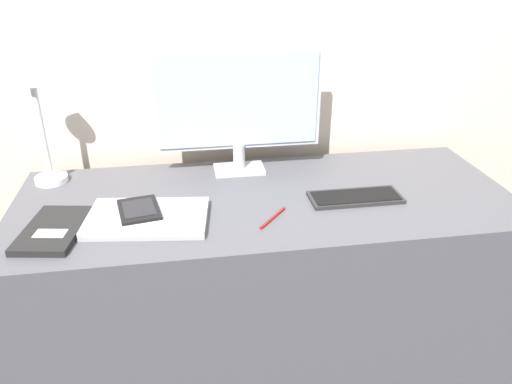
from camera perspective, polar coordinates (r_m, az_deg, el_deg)
The scene contains 9 objects.
wall_back at distance 1.83m, azimuth -1.06°, elevation 18.32°, with size 3.60×0.05×2.40m.
desk at distance 1.78m, azimuth 1.05°, elevation -11.19°, with size 1.58×0.64×0.74m.
monitor at distance 1.69m, azimuth -2.06°, elevation 9.83°, with size 0.57×0.11×0.42m.
keyboard at distance 1.60m, azimuth 11.29°, elevation -0.58°, with size 0.29×0.12×0.01m.
laptop at distance 1.47m, azimuth -12.29°, elevation -2.92°, with size 0.37×0.26×0.02m.
ereader at distance 1.49m, azimuth -13.23°, elevation -1.94°, with size 0.14×0.17×0.01m.
desk_lamp at distance 1.74m, azimuth -23.59°, elevation 8.08°, with size 0.11×0.11×0.40m.
notebook at distance 1.49m, azimuth -22.12°, elevation -4.01°, with size 0.19×0.27×0.02m.
pen at distance 1.45m, azimuth 1.92°, elevation -2.94°, with size 0.10×0.11×0.01m.
Camera 1 is at (-0.26, -1.22, 1.45)m, focal length 35.00 mm.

